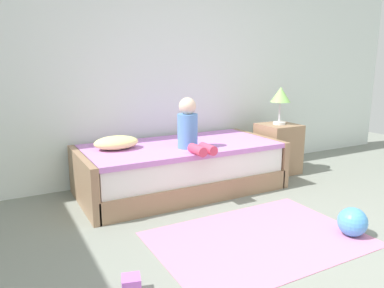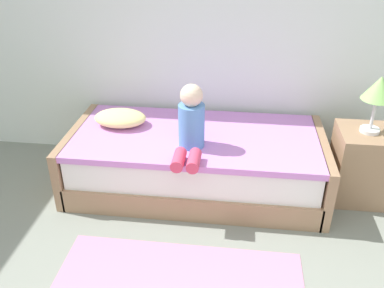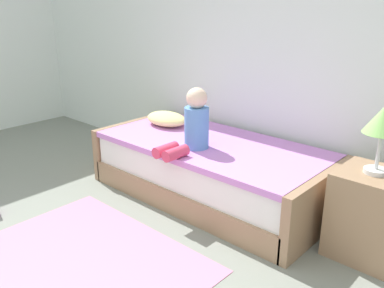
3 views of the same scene
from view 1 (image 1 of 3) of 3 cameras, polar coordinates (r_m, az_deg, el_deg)
ground_plane at (r=2.65m, az=23.34°, el=-18.71°), size 9.20×9.20×0.00m
wall_rear at (r=4.36m, az=-3.27°, el=14.05°), size 7.20×0.10×2.90m
bed at (r=3.89m, az=-1.75°, el=-3.67°), size 2.11×1.00×0.50m
nightstand at (r=4.64m, az=13.18°, el=-0.66°), size 0.44×0.44×0.60m
table_lamp at (r=4.54m, az=13.58°, el=7.18°), size 0.24×0.24×0.45m
child_figure at (r=3.59m, az=-0.34°, el=2.46°), size 0.20×0.51×0.50m
pillow at (r=3.67m, az=-11.67°, el=0.22°), size 0.44×0.30×0.13m
toy_ball at (r=3.19m, az=23.65°, el=-11.01°), size 0.23×0.23×0.23m
area_rug at (r=2.97m, az=10.30°, el=-14.27°), size 1.60×1.10×0.01m
toy_block at (r=2.33m, az=-9.41°, el=-20.83°), size 0.13×0.13×0.11m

